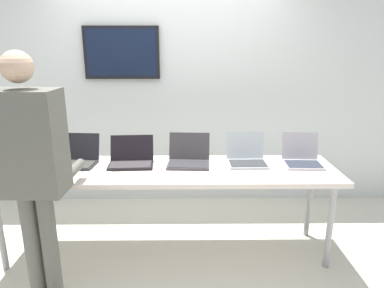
{
  "coord_description": "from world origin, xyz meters",
  "views": [
    {
      "loc": [
        0.19,
        -2.75,
        1.8
      ],
      "look_at": [
        0.22,
        0.08,
        0.98
      ],
      "focal_mm": 32.3,
      "sensor_mm": 36.0,
      "label": 1
    }
  ],
  "objects_px": {
    "workbench": "(166,174)",
    "laptop_station_3": "(246,157)",
    "laptop_station_0": "(76,158)",
    "laptop_station_2": "(189,157)",
    "laptop_station_1": "(131,158)",
    "laptop_station_4": "(302,157)",
    "equipment_box": "(23,148)",
    "person": "(30,160)"
  },
  "relations": [
    {
      "from": "workbench",
      "to": "person",
      "type": "bearing_deg",
      "value": -143.43
    },
    {
      "from": "laptop_station_1",
      "to": "laptop_station_4",
      "type": "xyz_separation_m",
      "value": [
        1.49,
        -0.0,
        0.01
      ]
    },
    {
      "from": "workbench",
      "to": "laptop_station_3",
      "type": "bearing_deg",
      "value": 11.11
    },
    {
      "from": "workbench",
      "to": "laptop_station_1",
      "type": "distance_m",
      "value": 0.35
    },
    {
      "from": "workbench",
      "to": "laptop_station_1",
      "type": "xyz_separation_m",
      "value": [
        -0.31,
        0.11,
        0.11
      ]
    },
    {
      "from": "workbench",
      "to": "laptop_station_4",
      "type": "bearing_deg",
      "value": 5.31
    },
    {
      "from": "laptop_station_0",
      "to": "person",
      "type": "xyz_separation_m",
      "value": [
        -0.04,
        -0.75,
        0.23
      ]
    },
    {
      "from": "laptop_station_1",
      "to": "person",
      "type": "distance_m",
      "value": 0.93
    },
    {
      "from": "laptop_station_4",
      "to": "person",
      "type": "distance_m",
      "value": 2.16
    },
    {
      "from": "laptop_station_0",
      "to": "laptop_station_2",
      "type": "distance_m",
      "value": 0.98
    },
    {
      "from": "laptop_station_1",
      "to": "laptop_station_4",
      "type": "distance_m",
      "value": 1.49
    },
    {
      "from": "laptop_station_0",
      "to": "laptop_station_2",
      "type": "bearing_deg",
      "value": -0.31
    },
    {
      "from": "laptop_station_4",
      "to": "person",
      "type": "bearing_deg",
      "value": -160.08
    },
    {
      "from": "equipment_box",
      "to": "laptop_station_1",
      "type": "bearing_deg",
      "value": 3.09
    },
    {
      "from": "laptop_station_2",
      "to": "laptop_station_3",
      "type": "xyz_separation_m",
      "value": [
        0.51,
        0.02,
        -0.0
      ]
    },
    {
      "from": "workbench",
      "to": "person",
      "type": "height_order",
      "value": "person"
    },
    {
      "from": "laptop_station_0",
      "to": "equipment_box",
      "type": "bearing_deg",
      "value": -171.65
    },
    {
      "from": "laptop_station_3",
      "to": "equipment_box",
      "type": "bearing_deg",
      "value": -177.79
    },
    {
      "from": "workbench",
      "to": "laptop_station_4",
      "type": "relative_size",
      "value": 8.65
    },
    {
      "from": "laptop_station_2",
      "to": "laptop_station_1",
      "type": "bearing_deg",
      "value": -179.11
    },
    {
      "from": "person",
      "to": "laptop_station_4",
      "type": "bearing_deg",
      "value": 19.92
    },
    {
      "from": "person",
      "to": "equipment_box",
      "type": "bearing_deg",
      "value": 118.71
    },
    {
      "from": "laptop_station_3",
      "to": "workbench",
      "type": "bearing_deg",
      "value": -168.89
    },
    {
      "from": "laptop_station_3",
      "to": "laptop_station_4",
      "type": "bearing_deg",
      "value": -3.29
    },
    {
      "from": "workbench",
      "to": "laptop_station_1",
      "type": "relative_size",
      "value": 7.28
    },
    {
      "from": "equipment_box",
      "to": "person",
      "type": "xyz_separation_m",
      "value": [
        0.38,
        -0.69,
        0.12
      ]
    },
    {
      "from": "laptop_station_2",
      "to": "person",
      "type": "xyz_separation_m",
      "value": [
        -1.03,
        -0.74,
        0.23
      ]
    },
    {
      "from": "laptop_station_3",
      "to": "laptop_station_4",
      "type": "height_order",
      "value": "laptop_station_4"
    },
    {
      "from": "laptop_station_0",
      "to": "laptop_station_3",
      "type": "xyz_separation_m",
      "value": [
        1.49,
        0.01,
        -0.0
      ]
    },
    {
      "from": "workbench",
      "to": "laptop_station_3",
      "type": "height_order",
      "value": "laptop_station_3"
    },
    {
      "from": "laptop_station_0",
      "to": "person",
      "type": "relative_size",
      "value": 0.21
    },
    {
      "from": "laptop_station_2",
      "to": "laptop_station_3",
      "type": "bearing_deg",
      "value": 1.97
    },
    {
      "from": "laptop_station_2",
      "to": "person",
      "type": "relative_size",
      "value": 0.21
    },
    {
      "from": "laptop_station_4",
      "to": "workbench",
      "type": "bearing_deg",
      "value": -174.69
    },
    {
      "from": "laptop_station_1",
      "to": "laptop_station_4",
      "type": "height_order",
      "value": "laptop_station_4"
    },
    {
      "from": "laptop_station_1",
      "to": "laptop_station_3",
      "type": "height_order",
      "value": "laptop_station_3"
    },
    {
      "from": "workbench",
      "to": "equipment_box",
      "type": "distance_m",
      "value": 1.23
    },
    {
      "from": "laptop_station_0",
      "to": "laptop_station_4",
      "type": "distance_m",
      "value": 1.97
    },
    {
      "from": "laptop_station_4",
      "to": "person",
      "type": "height_order",
      "value": "person"
    },
    {
      "from": "laptop_station_1",
      "to": "laptop_station_2",
      "type": "xyz_separation_m",
      "value": [
        0.5,
        0.01,
        0.0
      ]
    },
    {
      "from": "equipment_box",
      "to": "workbench",
      "type": "bearing_deg",
      "value": -2.99
    },
    {
      "from": "equipment_box",
      "to": "laptop_station_1",
      "type": "relative_size",
      "value": 0.91
    }
  ]
}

